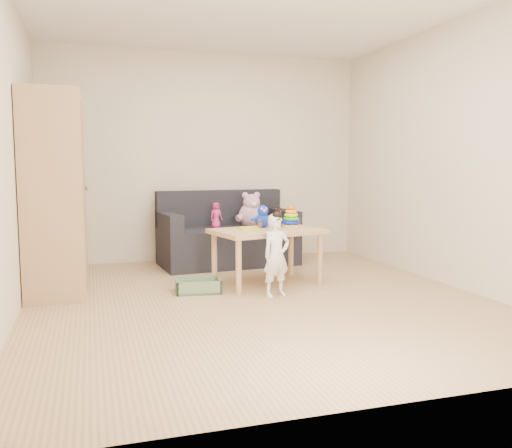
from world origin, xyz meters
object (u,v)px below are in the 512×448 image
object	(u,v)px
toddler	(276,256)
play_table	(267,256)
sofa	(228,246)
wardrobe	(54,194)

from	to	relation	value
toddler	play_table	bearing A→B (deg)	66.34
sofa	toddler	distance (m)	1.67
wardrobe	toddler	distance (m)	2.14
sofa	play_table	size ratio (longest dim) A/B	1.51
wardrobe	sofa	size ratio (longest dim) A/B	1.16
wardrobe	sofa	bearing A→B (deg)	25.79
sofa	play_table	world-z (taller)	play_table
wardrobe	toddler	world-z (taller)	wardrobe
sofa	toddler	xyz separation A→B (m)	(0.04, -1.66, 0.14)
sofa	toddler	world-z (taller)	toddler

